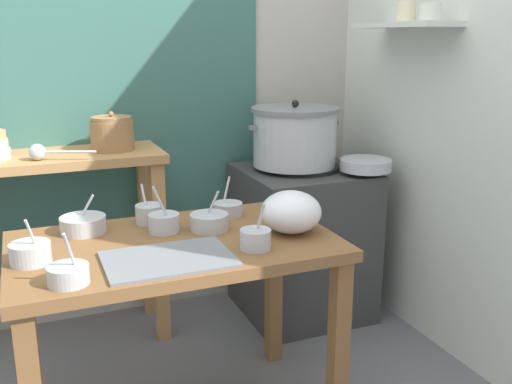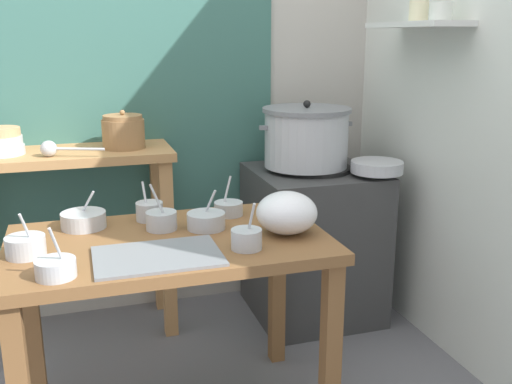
# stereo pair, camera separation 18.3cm
# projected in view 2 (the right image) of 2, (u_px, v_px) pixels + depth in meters

# --- Properties ---
(wall_back) EXTENTS (4.40, 0.12, 2.60)m
(wall_back) POSITION_uv_depth(u_px,v_px,m) (129.00, 57.00, 2.85)
(wall_back) COLOR #B2ADA3
(wall_back) RESTS_ON ground
(wall_right) EXTENTS (0.30, 3.20, 2.60)m
(wall_right) POSITION_uv_depth(u_px,v_px,m) (472.00, 61.00, 2.41)
(wall_right) COLOR silver
(wall_right) RESTS_ON ground
(prep_table) EXTENTS (1.10, 0.66, 0.72)m
(prep_table) POSITION_uv_depth(u_px,v_px,m) (170.00, 268.00, 2.05)
(prep_table) COLOR brown
(prep_table) RESTS_ON ground
(back_shelf_table) EXTENTS (0.96, 0.40, 0.90)m
(back_shelf_table) POSITION_uv_depth(u_px,v_px,m) (68.00, 198.00, 2.67)
(back_shelf_table) COLOR #B27F4C
(back_shelf_table) RESTS_ON ground
(stove_block) EXTENTS (0.60, 0.61, 0.78)m
(stove_block) POSITION_uv_depth(u_px,v_px,m) (313.00, 242.00, 2.97)
(stove_block) COLOR #383838
(stove_block) RESTS_ON ground
(steamer_pot) EXTENTS (0.48, 0.43, 0.32)m
(steamer_pot) POSITION_uv_depth(u_px,v_px,m) (306.00, 137.00, 2.83)
(steamer_pot) COLOR #B7BABF
(steamer_pot) RESTS_ON stove_block
(clay_pot) EXTENTS (0.19, 0.19, 0.18)m
(clay_pot) POSITION_uv_depth(u_px,v_px,m) (123.00, 132.00, 2.67)
(clay_pot) COLOR olive
(clay_pot) RESTS_ON back_shelf_table
(bowl_stack_enamel) EXTENTS (0.20, 0.20, 0.12)m
(bowl_stack_enamel) POSITION_uv_depth(u_px,v_px,m) (0.00, 142.00, 2.53)
(bowl_stack_enamel) COLOR #B7BABF
(bowl_stack_enamel) RESTS_ON back_shelf_table
(ladle) EXTENTS (0.26, 0.13, 0.07)m
(ladle) POSITION_uv_depth(u_px,v_px,m) (51.00, 149.00, 2.49)
(ladle) COLOR #B7BABF
(ladle) RESTS_ON back_shelf_table
(serving_tray) EXTENTS (0.40, 0.28, 0.01)m
(serving_tray) POSITION_uv_depth(u_px,v_px,m) (158.00, 256.00, 1.85)
(serving_tray) COLOR slate
(serving_tray) RESTS_ON prep_table
(plastic_bag) EXTENTS (0.22, 0.22, 0.15)m
(plastic_bag) POSITION_uv_depth(u_px,v_px,m) (287.00, 213.00, 2.06)
(plastic_bag) COLOR white
(plastic_bag) RESTS_ON prep_table
(wide_pan) EXTENTS (0.25, 0.25, 0.05)m
(wide_pan) POSITION_uv_depth(u_px,v_px,m) (377.00, 167.00, 2.73)
(wide_pan) COLOR #B7BABF
(wide_pan) RESTS_ON stove_block
(prep_bowl_0) EXTENTS (0.16, 0.16, 0.14)m
(prep_bowl_0) POSITION_uv_depth(u_px,v_px,m) (83.00, 219.00, 2.13)
(prep_bowl_0) COLOR #B7BABF
(prep_bowl_0) RESTS_ON prep_table
(prep_bowl_1) EXTENTS (0.10, 0.10, 0.15)m
(prep_bowl_1) POSITION_uv_depth(u_px,v_px,m) (149.00, 210.00, 2.22)
(prep_bowl_1) COLOR #B7BABF
(prep_bowl_1) RESTS_ON prep_table
(prep_bowl_2) EXTENTS (0.12, 0.12, 0.17)m
(prep_bowl_2) POSITION_uv_depth(u_px,v_px,m) (56.00, 267.00, 1.69)
(prep_bowl_2) COLOR #B7BABF
(prep_bowl_2) RESTS_ON prep_table
(prep_bowl_3) EXTENTS (0.13, 0.13, 0.15)m
(prep_bowl_3) POSITION_uv_depth(u_px,v_px,m) (25.00, 246.00, 1.85)
(prep_bowl_3) COLOR #B7BABF
(prep_bowl_3) RESTS_ON prep_table
(prep_bowl_4) EXTENTS (0.14, 0.14, 0.14)m
(prep_bowl_4) POSITION_uv_depth(u_px,v_px,m) (206.00, 220.00, 2.12)
(prep_bowl_4) COLOR #B7BABF
(prep_bowl_4) RESTS_ON prep_table
(prep_bowl_5) EXTENTS (0.10, 0.10, 0.16)m
(prep_bowl_5) POSITION_uv_depth(u_px,v_px,m) (247.00, 238.00, 1.92)
(prep_bowl_5) COLOR #B7BABF
(prep_bowl_5) RESTS_ON prep_table
(prep_bowl_6) EXTENTS (0.11, 0.11, 0.15)m
(prep_bowl_6) POSITION_uv_depth(u_px,v_px,m) (228.00, 208.00, 2.28)
(prep_bowl_6) COLOR #B7BABF
(prep_bowl_6) RESTS_ON prep_table
(prep_bowl_7) EXTENTS (0.11, 0.11, 0.18)m
(prep_bowl_7) POSITION_uv_depth(u_px,v_px,m) (161.00, 220.00, 2.11)
(prep_bowl_7) COLOR #B7BABF
(prep_bowl_7) RESTS_ON prep_table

